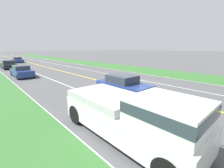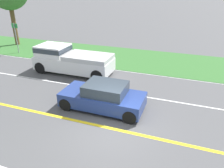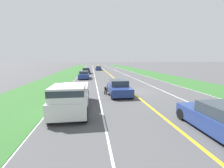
# 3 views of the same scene
# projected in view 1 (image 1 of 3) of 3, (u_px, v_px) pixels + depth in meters

# --- Properties ---
(ground_plane) EXTENTS (400.00, 400.00, 0.00)m
(ground_plane) POSITION_uv_depth(u_px,v_px,m) (127.00, 88.00, 13.03)
(ground_plane) COLOR #4C4C4F
(centre_divider_line) EXTENTS (0.18, 160.00, 0.01)m
(centre_divider_line) POSITION_uv_depth(u_px,v_px,m) (127.00, 88.00, 13.03)
(centre_divider_line) COLOR yellow
(centre_divider_line) RESTS_ON ground
(lane_edge_line_right) EXTENTS (0.14, 160.00, 0.01)m
(lane_edge_line_right) POSITION_uv_depth(u_px,v_px,m) (43.00, 109.00, 8.46)
(lane_edge_line_right) COLOR white
(lane_edge_line_right) RESTS_ON ground
(lane_edge_line_left) EXTENTS (0.14, 160.00, 0.01)m
(lane_edge_line_left) POSITION_uv_depth(u_px,v_px,m) (167.00, 77.00, 17.61)
(lane_edge_line_left) COLOR white
(lane_edge_line_left) RESTS_ON ground
(lane_dash_same_dir) EXTENTS (0.10, 160.00, 0.01)m
(lane_dash_same_dir) POSITION_uv_depth(u_px,v_px,m) (94.00, 96.00, 10.75)
(lane_dash_same_dir) COLOR white
(lane_dash_same_dir) RESTS_ON ground
(lane_dash_oncoming) EXTENTS (0.10, 160.00, 0.01)m
(lane_dash_oncoming) POSITION_uv_depth(u_px,v_px,m) (150.00, 82.00, 15.32)
(lane_dash_oncoming) COLOR white
(lane_dash_oncoming) RESTS_ON ground
(grass_verge_left) EXTENTS (6.00, 160.00, 0.03)m
(grass_verge_left) POSITION_uv_depth(u_px,v_px,m) (178.00, 74.00, 19.57)
(grass_verge_left) COLOR #33662D
(grass_verge_left) RESTS_ON ground
(ego_car) EXTENTS (1.93, 4.28, 1.42)m
(ego_car) POSITION_uv_depth(u_px,v_px,m) (123.00, 85.00, 11.12)
(ego_car) COLOR navy
(ego_car) RESTS_ON ground
(dog) EXTENTS (0.36, 1.19, 0.81)m
(dog) POSITION_uv_depth(u_px,v_px,m) (108.00, 90.00, 10.50)
(dog) COLOR black
(dog) RESTS_ON ground
(pickup_truck) EXTENTS (2.14, 5.64, 1.91)m
(pickup_truck) POSITION_uv_depth(u_px,v_px,m) (132.00, 114.00, 5.51)
(pickup_truck) COLOR silver
(pickup_truck) RESTS_ON ground
(car_trailing_near) EXTENTS (1.80, 4.45, 1.34)m
(car_trailing_near) POSITION_uv_depth(u_px,v_px,m) (22.00, 71.00, 18.01)
(car_trailing_near) COLOR navy
(car_trailing_near) RESTS_ON ground
(car_trailing_mid) EXTENTS (1.94, 4.31, 1.39)m
(car_trailing_mid) POSITION_uv_depth(u_px,v_px,m) (9.00, 65.00, 25.17)
(car_trailing_mid) COLOR black
(car_trailing_mid) RESTS_ON ground
(car_trailing_far) EXTENTS (1.85, 4.79, 1.28)m
(car_trailing_far) POSITION_uv_depth(u_px,v_px,m) (17.00, 60.00, 36.00)
(car_trailing_far) COLOR navy
(car_trailing_far) RESTS_ON ground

